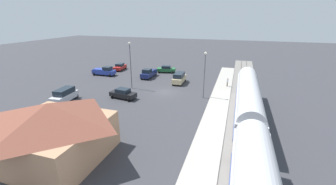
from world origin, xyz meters
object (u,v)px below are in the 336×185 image
object	(u,v)px
pedestrian_on_platform	(227,81)
suv_tan	(179,78)
pickup_navy	(149,73)
sedan_red	(120,67)
sedan_green	(166,69)
sedan_black	(123,93)
light_pole_lot_center	(130,60)
station_building	(52,130)
pickup_blue	(104,71)
light_pole_near_platform	(205,70)
suv_silver	(64,95)

from	to	relation	value
pedestrian_on_platform	suv_tan	bearing A→B (deg)	-1.03
pickup_navy	suv_tan	world-z (taller)	suv_tan
sedan_red	sedan_green	world-z (taller)	same
pedestrian_on_platform	sedan_black	bearing A→B (deg)	34.76
suv_tan	light_pole_lot_center	bearing A→B (deg)	37.95
station_building	suv_tan	bearing A→B (deg)	-99.98
sedan_black	pickup_navy	xyz separation A→B (m)	(1.07, -13.87, 0.15)
sedan_black	pickup_blue	distance (m)	17.12
suv_tan	light_pole_near_platform	distance (m)	10.23
pedestrian_on_platform	suv_tan	world-z (taller)	suv_tan
light_pole_near_platform	sedan_green	bearing A→B (deg)	-52.36
pedestrian_on_platform	pickup_navy	bearing A→B (deg)	-7.92
pedestrian_on_platform	pickup_navy	world-z (taller)	pickup_navy
station_building	light_pole_lot_center	distance (m)	22.53
pickup_blue	light_pole_near_platform	bearing A→B (deg)	162.01
suv_tan	pedestrian_on_platform	bearing A→B (deg)	178.97
sedan_black	sedan_green	xyz separation A→B (m)	(-1.31, -19.49, 0.00)
pickup_blue	station_building	bearing A→B (deg)	114.85
pickup_blue	light_pole_lot_center	xyz separation A→B (m)	(-10.65, 6.95, 4.43)
sedan_black	suv_silver	size ratio (longest dim) A/B	0.93
suv_silver	suv_tan	bearing A→B (deg)	-133.43
sedan_black	light_pole_lot_center	world-z (taller)	light_pole_lot_center
suv_silver	pickup_navy	bearing A→B (deg)	-111.74
pedestrian_on_platform	suv_silver	bearing A→B (deg)	32.37
suv_tan	light_pole_near_platform	world-z (taller)	light_pole_near_platform
pedestrian_on_platform	sedan_red	distance (m)	28.27
suv_silver	sedan_green	world-z (taller)	suv_silver
sedan_green	suv_tan	bearing A→B (deg)	124.47
sedan_green	light_pole_lot_center	xyz separation A→B (m)	(2.43, 14.01, 4.58)
sedan_black	suv_tan	world-z (taller)	suv_tan
station_building	pickup_navy	world-z (taller)	station_building
sedan_red	pickup_navy	xyz separation A→B (m)	(-9.87, 4.45, 0.15)
station_building	sedan_green	size ratio (longest dim) A/B	2.12
suv_silver	pickup_navy	size ratio (longest dim) A/B	0.93
pedestrian_on_platform	pickup_navy	size ratio (longest dim) A/B	0.32
pedestrian_on_platform	sedan_black	size ratio (longest dim) A/B	0.36
station_building	light_pole_lot_center	world-z (taller)	light_pole_lot_center
sedan_red	pickup_blue	bearing A→B (deg)	81.98
pickup_navy	sedan_green	distance (m)	6.11
station_building	sedan_black	distance (m)	16.95
suv_tan	pickup_blue	size ratio (longest dim) A/B	0.91
suv_silver	pickup_blue	size ratio (longest dim) A/B	0.94
light_pole_near_platform	suv_silver	bearing A→B (deg)	22.24
station_building	pickup_blue	world-z (taller)	station_building
suv_silver	light_pole_lot_center	distance (m)	12.86
light_pole_near_platform	sedan_red	bearing A→B (deg)	-30.22
pedestrian_on_platform	sedan_green	world-z (taller)	pedestrian_on_platform
sedan_black	pickup_navy	world-z (taller)	pickup_navy
pickup_blue	suv_tan	bearing A→B (deg)	177.42
pickup_navy	pedestrian_on_platform	bearing A→B (deg)	172.08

